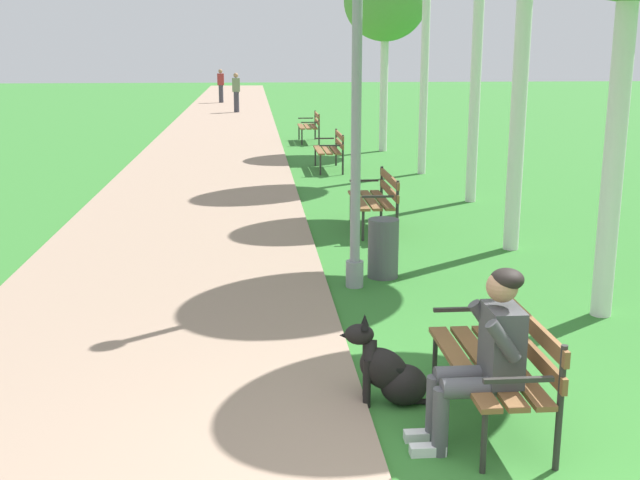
# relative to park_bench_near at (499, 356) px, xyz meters

# --- Properties ---
(paved_path) EXTENTS (3.68, 60.00, 0.04)m
(paved_path) POSITION_rel_park_bench_near_xyz_m (-2.74, 22.93, -0.49)
(paved_path) COLOR gray
(paved_path) RESTS_ON ground
(park_bench_near) EXTENTS (0.55, 1.50, 0.85)m
(park_bench_near) POSITION_rel_park_bench_near_xyz_m (0.00, 0.00, 0.00)
(park_bench_near) COLOR brown
(park_bench_near) RESTS_ON ground
(park_bench_mid) EXTENTS (0.55, 1.50, 0.85)m
(park_bench_mid) POSITION_rel_park_bench_near_xyz_m (0.10, 6.30, 0.00)
(park_bench_mid) COLOR brown
(park_bench_mid) RESTS_ON ground
(park_bench_far) EXTENTS (0.55, 1.50, 0.85)m
(park_bench_far) POSITION_rel_park_bench_near_xyz_m (0.01, 12.29, 0.00)
(park_bench_far) COLOR brown
(park_bench_far) RESTS_ON ground
(park_bench_furthest) EXTENTS (0.55, 1.50, 0.85)m
(park_bench_furthest) POSITION_rel_park_bench_near_xyz_m (-0.04, 17.73, 0.00)
(park_bench_furthest) COLOR brown
(park_bench_furthest) RESTS_ON ground
(person_seated_on_near_bench) EXTENTS (0.74, 0.49, 1.25)m
(person_seated_on_near_bench) POSITION_rel_park_bench_near_xyz_m (-0.21, -0.33, 0.17)
(person_seated_on_near_bench) COLOR #4C4C51
(person_seated_on_near_bench) RESTS_ON ground
(dog_black) EXTENTS (0.83, 0.32, 0.71)m
(dog_black) POSITION_rel_park_bench_near_xyz_m (-0.72, 0.36, -0.25)
(dog_black) COLOR black
(dog_black) RESTS_ON ground
(lamp_post_near) EXTENTS (0.24, 0.24, 4.02)m
(lamp_post_near) POSITION_rel_park_bench_near_xyz_m (-0.60, 3.43, 1.57)
(lamp_post_near) COLOR gray
(lamp_post_near) RESTS_ON ground
(birch_tree_sixth) EXTENTS (2.12, 1.98, 4.83)m
(birch_tree_sixth) POSITION_rel_park_bench_near_xyz_m (1.71, 15.54, 3.27)
(birch_tree_sixth) COLOR silver
(birch_tree_sixth) RESTS_ON ground
(litter_bin) EXTENTS (0.36, 0.36, 0.70)m
(litter_bin) POSITION_rel_park_bench_near_xyz_m (-0.21, 3.79, -0.16)
(litter_bin) COLOR #515156
(litter_bin) RESTS_ON ground
(pedestrian_distant) EXTENTS (0.32, 0.22, 1.65)m
(pedestrian_distant) POSITION_rel_park_bench_near_xyz_m (-2.35, 28.47, 0.33)
(pedestrian_distant) COLOR #383842
(pedestrian_distant) RESTS_ON ground
(pedestrian_further_distant) EXTENTS (0.32, 0.22, 1.65)m
(pedestrian_further_distant) POSITION_rel_park_bench_near_xyz_m (-3.20, 34.59, 0.33)
(pedestrian_further_distant) COLOR #383842
(pedestrian_further_distant) RESTS_ON ground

